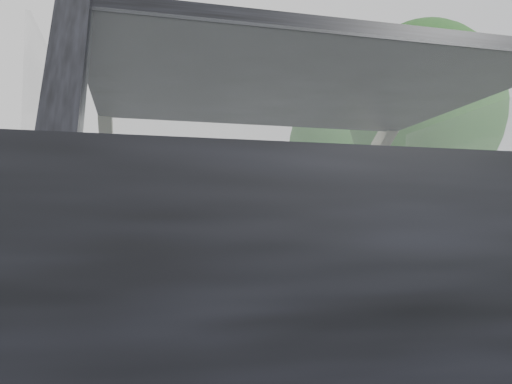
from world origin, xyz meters
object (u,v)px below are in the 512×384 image
cat (275,190)px  highway_sign (295,218)px  utility_pole (452,138)px  other_car (113,232)px  subject_car (267,253)px

cat → highway_sign: size_ratio=0.21×
utility_pole → highway_sign: bearing=104.7°
other_car → highway_sign: highway_sign is taller
subject_car → utility_pole: 13.62m
cat → utility_pole: bearing=56.9°
utility_pole → other_car: bearing=149.1°
other_car → utility_pole: (9.77, -5.85, 2.74)m
subject_car → cat: size_ratio=7.14×
subject_car → utility_pole: utility_pole is taller
subject_car → cat: subject_car is taller
subject_car → other_car: size_ratio=0.83×
subject_car → utility_pole: bearing=51.1°
subject_car → utility_pole: (8.36, 10.37, 2.81)m
subject_car → other_car: (-1.41, 16.22, 0.07)m
highway_sign → utility_pole: (2.17, -8.27, 2.17)m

